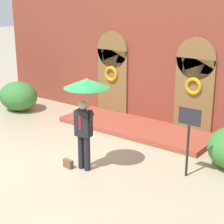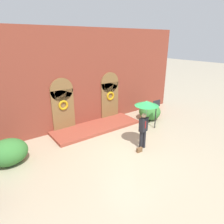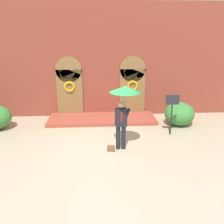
% 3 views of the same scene
% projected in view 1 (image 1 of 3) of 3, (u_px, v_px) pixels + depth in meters
% --- Properties ---
extents(ground_plane, '(80.00, 80.00, 0.00)m').
position_uv_depth(ground_plane, '(71.00, 161.00, 10.00)').
color(ground_plane, tan).
extents(building_facade, '(14.00, 2.30, 5.60)m').
position_uv_depth(building_facade, '(155.00, 45.00, 12.36)').
color(building_facade, brown).
rests_on(building_facade, ground).
extents(person_with_umbrella, '(1.10, 1.10, 2.36)m').
position_uv_depth(person_with_umbrella, '(86.00, 97.00, 8.90)').
color(person_with_umbrella, black).
rests_on(person_with_umbrella, ground).
extents(handbag, '(0.29, 0.14, 0.22)m').
position_uv_depth(handbag, '(68.00, 164.00, 9.56)').
color(handbag, brown).
rests_on(handbag, ground).
extents(sign_post, '(0.56, 0.06, 1.72)m').
position_uv_depth(sign_post, '(189.00, 131.00, 8.82)').
color(sign_post, black).
rests_on(sign_post, ground).
extents(shrub_left, '(1.57, 1.32, 1.10)m').
position_uv_depth(shrub_left, '(18.00, 96.00, 14.32)').
color(shrub_left, '#387A33').
rests_on(shrub_left, ground).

